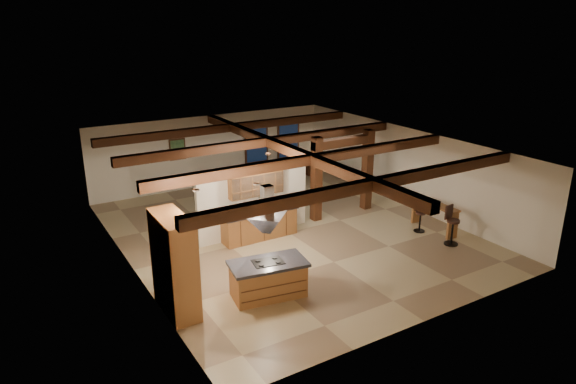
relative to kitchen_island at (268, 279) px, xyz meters
The scene contains 22 objects.
ground 4.03m from the kitchen_island, 51.44° to the left, with size 12.00×12.00×0.00m, color tan.
room_walls 4.21m from the kitchen_island, 51.44° to the left, with size 12.00×12.00×12.00m.
ceiling_beams 4.61m from the kitchen_island, 51.44° to the left, with size 10.00×12.00×0.28m.
timber_posts 6.31m from the kitchen_island, 36.01° to the left, with size 2.50×0.30×2.90m.
partition_wall 3.98m from the kitchen_island, 67.61° to the left, with size 3.80×0.18×2.20m, color white.
pantry_cabinet 2.35m from the kitchen_island, 166.24° to the left, with size 0.67×1.60×2.40m.
back_counter 3.57m from the kitchen_island, 65.22° to the left, with size 2.50×0.66×0.94m.
upper_display_cabinet 4.00m from the kitchen_island, 66.51° to the left, with size 1.80×0.36×0.95m.
range_hood 1.31m from the kitchen_island, 90.00° to the left, with size 1.10×1.10×1.40m.
back_windows 10.55m from the kitchen_island, 59.70° to the left, with size 2.70×0.07×1.70m.
framed_art 9.20m from the kitchen_island, 83.73° to the left, with size 0.65×0.05×0.85m.
recessed_cans 2.68m from the kitchen_island, 91.78° to the left, with size 3.16×2.46×0.03m.
kitchen_island is the anchor object (origin of this frame).
dining_table 6.26m from the kitchen_island, 71.15° to the left, with size 2.03×1.13×0.71m, color #3A1E0E.
sofa 9.95m from the kitchen_island, 60.22° to the left, with size 2.03×0.79×0.59m, color black.
microwave 3.73m from the kitchen_island, 61.66° to the left, with size 0.48×0.32×0.26m, color #B5B4B9.
bar_counter 6.72m from the kitchen_island, ahead, with size 0.50×1.78×0.93m.
side_table 10.68m from the kitchen_island, 50.67° to the left, with size 0.50×0.50×0.62m, color #3C220F.
table_lamp 10.69m from the kitchen_island, 50.67° to the left, with size 0.26×0.26×0.31m.
bar_stool_a 6.28m from the kitchen_island, ahead, with size 0.43×0.44×1.23m.
bar_stool_b 6.29m from the kitchen_island, ahead, with size 0.38×0.39×1.03m.
dining_chairs 6.26m from the kitchen_island, 71.15° to the left, with size 1.77×1.77×1.07m.
Camera 1 is at (-7.96, -13.07, 6.60)m, focal length 32.00 mm.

